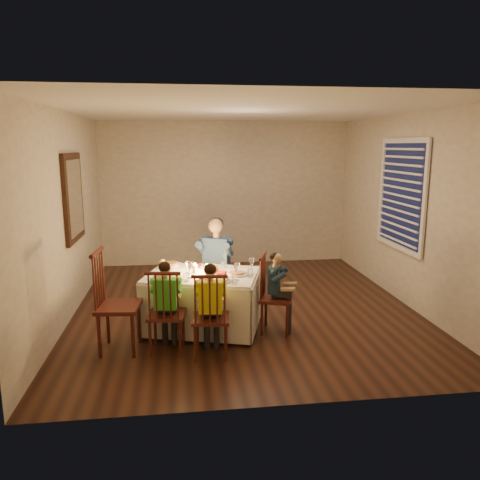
{
  "coord_description": "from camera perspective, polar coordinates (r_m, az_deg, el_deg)",
  "views": [
    {
      "loc": [
        -0.83,
        -6.03,
        2.17
      ],
      "look_at": [
        -0.03,
        0.15,
        0.91
      ],
      "focal_mm": 35.0,
      "sensor_mm": 36.0,
      "label": 1
    }
  ],
  "objects": [
    {
      "name": "chair_near_left",
      "position": [
        5.23,
        -8.8,
        -13.21
      ],
      "size": [
        0.42,
        0.41,
        0.93
      ],
      "primitive_type": null,
      "rotation": [
        0.0,
        0.0,
        3.01
      ],
      "color": "#34110E",
      "rests_on": "ground"
    },
    {
      "name": "child_green",
      "position": [
        5.23,
        -8.8,
        -13.21
      ],
      "size": [
        0.35,
        0.32,
        1.0
      ],
      "primitive_type": null,
      "rotation": [
        0.0,
        0.0,
        3.01
      ],
      "color": "green",
      "rests_on": "ground"
    },
    {
      "name": "child_teal",
      "position": [
        5.68,
        4.38,
        -11.03
      ],
      "size": [
        0.35,
        0.36,
        0.96
      ],
      "primitive_type": null,
      "rotation": [
        0.0,
        0.0,
        1.24
      ],
      "color": "#182C3E",
      "rests_on": "ground"
    },
    {
      "name": "window_blinds",
      "position": [
        6.88,
        18.99,
        5.25
      ],
      "size": [
        0.07,
        1.34,
        1.54
      ],
      "color": "#0D1234",
      "rests_on": "wall_right"
    },
    {
      "name": "adult",
      "position": [
        6.4,
        -2.88,
        -8.36
      ],
      "size": [
        0.57,
        0.55,
        1.24
      ],
      "primitive_type": null,
      "rotation": [
        0.0,
        0.0,
        -0.37
      ],
      "color": "#2F4D75",
      "rests_on": "ground"
    },
    {
      "name": "chair_end",
      "position": [
        5.68,
        4.38,
        -11.03
      ],
      "size": [
        0.47,
        0.48,
        0.93
      ],
      "primitive_type": null,
      "rotation": [
        0.0,
        0.0,
        1.24
      ],
      "color": "#34110E",
      "rests_on": "ground"
    },
    {
      "name": "wall_left",
      "position": [
        6.26,
        -20.39,
        2.76
      ],
      "size": [
        0.02,
        5.0,
        2.6
      ],
      "primitive_type": "cube",
      "color": "beige",
      "rests_on": "ground"
    },
    {
      "name": "serving_bowl",
      "position": [
        5.85,
        -8.42,
        -3.12
      ],
      "size": [
        0.32,
        0.32,
        0.06
      ],
      "primitive_type": "imported",
      "rotation": [
        0.0,
        0.0,
        -0.61
      ],
      "color": "silver",
      "rests_on": "dining_table"
    },
    {
      "name": "child_yellow",
      "position": [
        5.07,
        -3.52,
        -13.87
      ],
      "size": [
        0.35,
        0.32,
        1.01
      ],
      "primitive_type": null,
      "rotation": [
        0.0,
        0.0,
        3.03
      ],
      "color": "yellow",
      "rests_on": "ground"
    },
    {
      "name": "ground",
      "position": [
        6.47,
        0.48,
        -8.15
      ],
      "size": [
        5.0,
        5.0,
        0.0
      ],
      "primitive_type": "plane",
      "color": "black",
      "rests_on": "ground"
    },
    {
      "name": "chair_near_right",
      "position": [
        5.07,
        -3.52,
        -13.87
      ],
      "size": [
        0.42,
        0.4,
        0.93
      ],
      "primitive_type": null,
      "rotation": [
        0.0,
        0.0,
        3.03
      ],
      "color": "#34110E",
      "rests_on": "ground"
    },
    {
      "name": "candle_right",
      "position": [
        5.53,
        -4.04,
        -3.64
      ],
      "size": [
        0.06,
        0.06,
        0.1
      ],
      "primitive_type": "cylinder",
      "color": "silver",
      "rests_on": "dining_table"
    },
    {
      "name": "wall_right",
      "position": [
        6.83,
        19.58,
        3.48
      ],
      "size": [
        0.02,
        5.0,
        2.6
      ],
      "primitive_type": "cube",
      "color": "beige",
      "rests_on": "ground"
    },
    {
      "name": "candle_left",
      "position": [
        5.56,
        -5.52,
        -3.57
      ],
      "size": [
        0.06,
        0.06,
        0.1
      ],
      "primitive_type": "cylinder",
      "color": "silver",
      "rests_on": "dining_table"
    },
    {
      "name": "squash",
      "position": [
        5.95,
        -9.43,
        -2.73
      ],
      "size": [
        0.09,
        0.09,
        0.09
      ],
      "primitive_type": "sphere",
      "color": "yellow",
      "rests_on": "dining_table"
    },
    {
      "name": "setting_yellow",
      "position": [
        5.25,
        -2.38,
        -4.91
      ],
      "size": [
        0.32,
        0.32,
        0.02
      ],
      "primitive_type": "cylinder",
      "rotation": [
        0.0,
        0.0,
        -0.28
      ],
      "color": "silver",
      "rests_on": "dining_table"
    },
    {
      "name": "orange_fruit",
      "position": [
        5.56,
        -3.06,
        -3.66
      ],
      "size": [
        0.08,
        0.08,
        0.08
      ],
      "primitive_type": "sphere",
      "color": "#DA5B12",
      "rests_on": "dining_table"
    },
    {
      "name": "dining_table",
      "position": [
        5.61,
        -4.6,
        -6.04
      ],
      "size": [
        1.52,
        1.27,
        0.65
      ],
      "rotation": [
        0.0,
        0.0,
        -0.28
      ],
      "color": "silver",
      "rests_on": "ground"
    },
    {
      "name": "chair_adult",
      "position": [
        6.4,
        -2.88,
        -8.36
      ],
      "size": [
        0.49,
        0.48,
        0.93
      ],
      "primitive_type": null,
      "rotation": [
        0.0,
        0.0,
        -0.37
      ],
      "color": "#34110E",
      "rests_on": "ground"
    },
    {
      "name": "setting_adult",
      "position": [
        5.8,
        -3.59,
        -3.32
      ],
      "size": [
        0.32,
        0.32,
        0.02
      ],
      "primitive_type": "cylinder",
      "rotation": [
        0.0,
        0.0,
        -0.28
      ],
      "color": "silver",
      "rests_on": "dining_table"
    },
    {
      "name": "setting_teal",
      "position": [
        5.49,
        -0.4,
        -4.16
      ],
      "size": [
        0.32,
        0.32,
        0.02
      ],
      "primitive_type": "cylinder",
      "rotation": [
        0.0,
        0.0,
        -0.28
      ],
      "color": "silver",
      "rests_on": "dining_table"
    },
    {
      "name": "wall_mirror",
      "position": [
        6.52,
        -19.65,
        4.9
      ],
      "size": [
        0.06,
        0.95,
        1.15
      ],
      "color": "black",
      "rests_on": "wall_left"
    },
    {
      "name": "setting_green",
      "position": [
        5.38,
        -8.11,
        -4.61
      ],
      "size": [
        0.32,
        0.32,
        0.02
      ],
      "primitive_type": "cylinder",
      "rotation": [
        0.0,
        0.0,
        -0.28
      ],
      "color": "silver",
      "rests_on": "dining_table"
    },
    {
      "name": "ceiling",
      "position": [
        6.11,
        0.52,
        15.5
      ],
      "size": [
        5.0,
        5.0,
        0.0
      ],
      "primitive_type": "plane",
      "color": "white",
      "rests_on": "wall_back"
    },
    {
      "name": "chair_extra",
      "position": [
        5.35,
        -14.3,
        -12.82
      ],
      "size": [
        0.48,
        0.49,
        1.11
      ],
      "primitive_type": null,
      "rotation": [
        0.0,
        0.0,
        1.47
      ],
      "color": "#34110E",
      "rests_on": "ground"
    },
    {
      "name": "wall_back",
      "position": [
        8.62,
        -1.77,
        5.66
      ],
      "size": [
        4.5,
        0.02,
        2.6
      ],
      "primitive_type": "cube",
      "color": "beige",
      "rests_on": "ground"
    }
  ]
}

